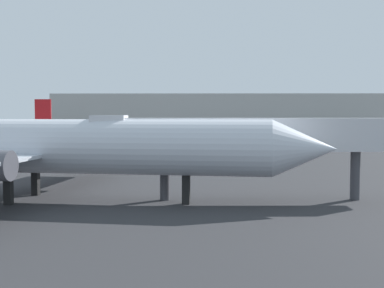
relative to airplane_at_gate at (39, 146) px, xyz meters
The scene contains 4 objects.
airplane_at_gate is the anchor object (origin of this frame).
airplane_distant 42.45m from the airplane_at_gate, 91.87° to the left, with size 31.65×20.52×8.58m.
jet_bridge 13.94m from the airplane_at_gate, ahead, with size 22.02×2.85×6.15m.
terminal_building 98.05m from the airplane_at_gate, 78.73° to the left, with size 88.32×19.03×11.28m, color #B7B7B2.
Camera 1 is at (4.43, -10.23, 6.23)m, focal length 46.81 mm.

